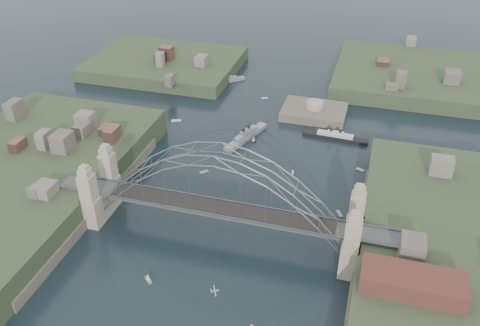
% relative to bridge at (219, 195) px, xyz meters
% --- Properties ---
extents(ground, '(500.00, 500.00, 0.00)m').
position_rel_bridge_xyz_m(ground, '(0.00, 0.00, -12.32)').
color(ground, black).
rests_on(ground, ground).
extents(bridge, '(84.00, 13.80, 24.60)m').
position_rel_bridge_xyz_m(bridge, '(0.00, 0.00, 0.00)').
color(bridge, '#48484A').
rests_on(bridge, ground).
extents(shore_west, '(50.50, 90.00, 12.00)m').
position_rel_bridge_xyz_m(shore_west, '(-57.32, 0.00, -10.35)').
color(shore_west, '#324026').
rests_on(shore_west, ground).
extents(shore_east, '(50.50, 90.00, 12.00)m').
position_rel_bridge_xyz_m(shore_east, '(57.32, 0.00, -10.35)').
color(shore_east, '#324026').
rests_on(shore_east, ground).
extents(headland_nw, '(60.00, 45.00, 9.00)m').
position_rel_bridge_xyz_m(headland_nw, '(-55.00, 95.00, -11.82)').
color(headland_nw, '#324026').
rests_on(headland_nw, ground).
extents(headland_ne, '(70.00, 55.00, 9.50)m').
position_rel_bridge_xyz_m(headland_ne, '(50.00, 110.00, -11.57)').
color(headland_ne, '#324026').
rests_on(headland_ne, ground).
extents(fort_island, '(22.00, 16.00, 9.40)m').
position_rel_bridge_xyz_m(fort_island, '(12.00, 70.00, -12.66)').
color(fort_island, '#5A5346').
rests_on(fort_island, ground).
extents(wharf_shed, '(20.00, 8.00, 4.00)m').
position_rel_bridge_xyz_m(wharf_shed, '(44.00, -14.00, -2.32)').
color(wharf_shed, '#592D26').
rests_on(wharf_shed, shore_east).
extents(naval_cruiser_near, '(9.34, 20.42, 6.19)m').
position_rel_bridge_xyz_m(naval_cruiser_near, '(-6.51, 47.63, -11.36)').
color(naval_cruiser_near, gray).
rests_on(naval_cruiser_near, ground).
extents(naval_cruiser_far, '(12.14, 10.63, 4.80)m').
position_rel_bridge_xyz_m(naval_cruiser_far, '(-25.81, 89.76, -11.58)').
color(naval_cruiser_far, gray).
rests_on(naval_cruiser_far, ground).
extents(ocean_liner, '(21.19, 4.19, 5.17)m').
position_rel_bridge_xyz_m(ocean_liner, '(21.25, 55.54, -11.52)').
color(ocean_liner, black).
rests_on(ocean_liner, ground).
extents(aeroplane, '(1.68, 2.76, 0.43)m').
position_rel_bridge_xyz_m(aeroplane, '(7.03, -24.77, -4.52)').
color(aeroplane, '#AEAFB5').
extents(small_boat_a, '(2.51, 2.39, 0.45)m').
position_rel_bridge_xyz_m(small_boat_a, '(-13.04, 25.25, -12.17)').
color(small_boat_a, silver).
rests_on(small_boat_a, ground).
extents(small_boat_b, '(0.87, 1.74, 0.45)m').
position_rel_bridge_xyz_m(small_boat_b, '(11.90, 32.21, -12.17)').
color(small_boat_b, silver).
rests_on(small_boat_b, ground).
extents(small_boat_c, '(2.41, 2.39, 2.38)m').
position_rel_bridge_xyz_m(small_boat_c, '(-10.37, -18.94, -11.49)').
color(small_boat_c, silver).
rests_on(small_boat_c, ground).
extents(small_boat_d, '(2.51, 1.65, 0.45)m').
position_rel_bridge_xyz_m(small_boat_d, '(30.69, 39.00, -12.17)').
color(small_boat_d, silver).
rests_on(small_boat_d, ground).
extents(small_boat_e, '(3.52, 2.23, 0.45)m').
position_rel_bridge_xyz_m(small_boat_e, '(-32.95, 52.76, -12.17)').
color(small_boat_e, silver).
rests_on(small_boat_e, ground).
extents(small_boat_f, '(1.49, 1.18, 2.38)m').
position_rel_bridge_xyz_m(small_boat_f, '(-3.61, 46.47, -11.28)').
color(small_boat_f, silver).
rests_on(small_boat_f, ground).
extents(small_boat_h, '(2.36, 1.54, 0.45)m').
position_rel_bridge_xyz_m(small_boat_h, '(-7.96, 78.72, -12.17)').
color(small_boat_h, silver).
rests_on(small_boat_h, ground).
extents(small_boat_i, '(2.14, 2.82, 0.45)m').
position_rel_bridge_xyz_m(small_boat_i, '(27.31, 16.34, -12.17)').
color(small_boat_i, silver).
rests_on(small_boat_i, ground).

